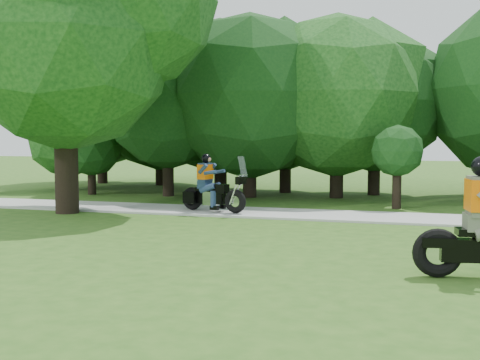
# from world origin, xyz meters

# --- Properties ---
(ground) EXTENTS (100.00, 100.00, 0.00)m
(ground) POSITION_xyz_m (0.00, 0.00, 0.00)
(ground) COLOR #2C5618
(ground) RESTS_ON ground
(walkway) EXTENTS (60.00, 2.20, 0.06)m
(walkway) POSITION_xyz_m (0.00, 8.00, 0.03)
(walkway) COLOR #A8A8A3
(walkway) RESTS_ON ground
(tree_line) EXTENTS (39.50, 11.70, 7.22)m
(tree_line) POSITION_xyz_m (-1.01, 14.49, 3.63)
(tree_line) COLOR black
(tree_line) RESTS_ON ground
(big_tree_west) EXTENTS (8.64, 6.56, 9.96)m
(big_tree_west) POSITION_xyz_m (-10.54, 6.85, 5.76)
(big_tree_west) COLOR black
(big_tree_west) RESTS_ON ground
(touring_motorcycle) EXTENTS (2.19, 1.07, 1.70)m
(touring_motorcycle) POSITION_xyz_m (-6.45, 7.66, 0.68)
(touring_motorcycle) COLOR black
(touring_motorcycle) RESTS_ON walkway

